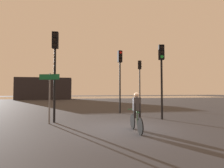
{
  "coord_description": "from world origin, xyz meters",
  "views": [
    {
      "loc": [
        -2.17,
        -7.58,
        1.68
      ],
      "look_at": [
        0.5,
        5.0,
        2.2
      ],
      "focal_mm": 28.0,
      "sensor_mm": 36.0,
      "label": 1
    }
  ],
  "objects": [
    {
      "name": "traffic_light_far_right",
      "position": [
        4.51,
        9.77,
        3.37
      ],
      "size": [
        0.41,
        0.42,
        4.89
      ],
      "rotation": [
        0.0,
        0.0,
        3.8
      ],
      "color": "black",
      "rests_on": "ground"
    },
    {
      "name": "traffic_light_near_left",
      "position": [
        -3.25,
        2.26,
        3.38
      ],
      "size": [
        0.34,
        0.36,
        4.9
      ],
      "rotation": [
        0.0,
        0.0,
        3.04
      ],
      "color": "black",
      "rests_on": "ground"
    },
    {
      "name": "ground_plane",
      "position": [
        0.0,
        0.0,
        0.0
      ],
      "size": [
        120.0,
        120.0,
        0.0
      ],
      "primitive_type": "plane",
      "color": "#333338"
    },
    {
      "name": "water_strip",
      "position": [
        0.0,
        39.68,
        0.0
      ],
      "size": [
        80.0,
        16.0,
        0.01
      ],
      "primitive_type": "cube",
      "color": "#9E937F",
      "rests_on": "ground"
    },
    {
      "name": "direction_sign_post",
      "position": [
        -3.46,
        1.89,
        1.7
      ],
      "size": [
        1.04,
        0.4,
        2.6
      ],
      "rotation": [
        0.0,
        0.0,
        2.79
      ],
      "color": "slate",
      "rests_on": "ground"
    },
    {
      "name": "traffic_light_center",
      "position": [
        1.19,
        5.33,
        3.31
      ],
      "size": [
        0.36,
        0.38,
        4.79
      ],
      "rotation": [
        0.0,
        0.0,
        3.32
      ],
      "color": "black",
      "rests_on": "ground"
    },
    {
      "name": "distant_building",
      "position": [
        -8.12,
        29.68,
        2.16
      ],
      "size": [
        10.38,
        4.0,
        4.32
      ],
      "primitive_type": "cube",
      "color": "black",
      "rests_on": "ground"
    },
    {
      "name": "cyclist",
      "position": [
        0.31,
        -0.75,
        0.82
      ],
      "size": [
        0.46,
        1.71,
        1.62
      ],
      "rotation": [
        0.0,
        0.0,
        -0.05
      ],
      "color": "black",
      "rests_on": "ground"
    },
    {
      "name": "traffic_light_near_right",
      "position": [
        2.93,
        2.04,
        3.11
      ],
      "size": [
        0.37,
        0.39,
        4.48
      ],
      "rotation": [
        0.0,
        0.0,
        2.89
      ],
      "color": "black",
      "rests_on": "ground"
    }
  ]
}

